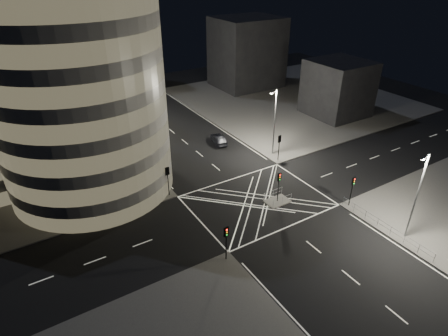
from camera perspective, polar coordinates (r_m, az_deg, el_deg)
ground at (r=46.85m, az=5.05°, el=-5.00°), size 120.00×120.00×0.00m
sidewalk_far_right at (r=82.38m, az=10.34°, el=10.36°), size 42.00×42.00×0.15m
central_island at (r=46.91m, az=8.12°, el=-5.05°), size 3.00×2.00×0.15m
office_tower_curved at (r=51.24m, az=-27.66°, el=10.57°), size 30.00×29.00×27.20m
office_block_rear at (r=74.14m, az=-30.64°, el=13.65°), size 24.00×16.00×22.00m
building_right_far at (r=88.32m, az=3.50°, el=17.17°), size 14.00×12.00×15.00m
building_right_near at (r=74.21m, az=16.94°, el=11.57°), size 10.00×10.00×10.00m
building_far_end at (r=92.36m, az=-19.74°, el=17.00°), size 18.00×8.00×18.00m
tree_a at (r=46.93m, az=-11.76°, el=1.48°), size 3.86×3.86×6.97m
tree_b at (r=52.03m, az=-14.19°, el=4.24°), size 5.20×5.20×7.87m
tree_c at (r=57.46m, az=-16.14°, el=6.10°), size 4.26×4.26×7.05m
tree_d at (r=62.65m, az=-17.89°, el=8.48°), size 4.53×4.53×7.92m
tree_e at (r=68.39m, az=-19.21°, el=9.45°), size 4.48×4.48×7.28m
traffic_signal_fl at (r=46.59m, az=-8.59°, el=-1.21°), size 0.55×0.22×4.00m
traffic_signal_nl at (r=36.61m, az=0.33°, el=-10.51°), size 0.55×0.22×4.00m
traffic_signal_fr at (r=54.83m, az=8.42°, el=3.75°), size 0.55×0.22×4.00m
traffic_signal_nr at (r=46.65m, az=19.00°, el=-2.60°), size 0.55×0.22×4.00m
traffic_signal_island at (r=45.38m, az=8.36°, el=-2.09°), size 0.55×0.22×4.00m
street_lamp_left_near at (r=49.50m, az=-11.96°, el=3.84°), size 1.25×0.25×10.00m
street_lamp_left_far at (r=65.61m, az=-17.74°, el=9.52°), size 1.25×0.25×10.00m
street_lamp_right_far at (r=55.68m, az=7.69°, el=7.18°), size 1.25×0.25×10.00m
street_lamp_right_near at (r=42.56m, az=27.33°, el=-3.61°), size 1.25×0.25×10.00m
railing_near_right at (r=45.03m, az=23.20°, el=-8.18°), size 0.06×11.70×1.10m
railing_island_south at (r=46.01m, az=8.87°, el=-4.94°), size 2.80×0.06×1.10m
railing_island_north at (r=47.13m, az=7.48°, el=-3.90°), size 2.80×0.06×1.10m
sedan at (r=60.61m, az=-0.81°, el=4.39°), size 2.50×4.63×1.45m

